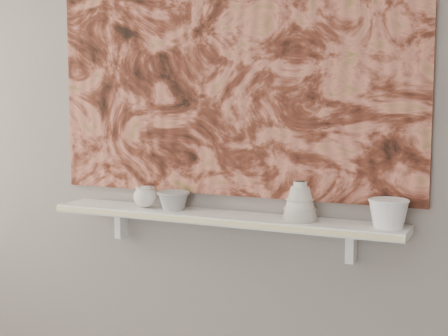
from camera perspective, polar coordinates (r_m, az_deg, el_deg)
The scene contains 11 objects.
wall_back at distance 2.42m, azimuth 0.55°, elevation 6.03°, with size 3.60×3.60×0.00m, color gray.
shelf at distance 2.37m, azimuth -0.41°, elevation -4.55°, with size 1.40×0.18×0.03m, color white.
shelf_stripe at distance 2.29m, azimuth -1.40°, elevation -4.94°, with size 1.40×0.01×0.02m, color beige.
bracket_left at distance 2.68m, azimuth -9.37°, elevation -5.02°, with size 0.03×0.06×0.12m, color white.
bracket_right at distance 2.29m, azimuth 11.56°, elevation -6.98°, with size 0.03×0.06×0.12m, color white.
painting at distance 2.41m, azimuth 0.41°, elevation 10.55°, with size 1.50×0.03×1.10m, color #5B281A.
house_motif at distance 2.25m, azimuth 10.80°, elevation 2.90°, with size 0.09×0.00×0.08m, color black.
bowl_grey at distance 2.45m, azimuth -4.65°, elevation -2.96°, with size 0.13×0.13×0.08m, color gray, non-canonical shape.
cup_cream at distance 2.52m, azimuth -7.20°, elevation -2.62°, with size 0.10×0.10×0.09m, color beige, non-canonical shape.
bell_vessel at distance 2.24m, azimuth 6.96°, elevation -3.00°, with size 0.13×0.13×0.14m, color beige, non-canonical shape.
bowl_white at distance 2.17m, azimuth 14.81°, elevation -4.01°, with size 0.14×0.14×0.10m, color white, non-canonical shape.
Camera 1 is at (0.99, -0.60, 1.36)m, focal length 50.00 mm.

